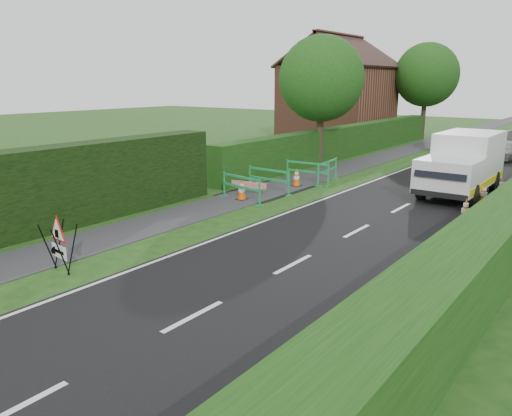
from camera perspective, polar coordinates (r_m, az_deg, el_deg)
The scene contains 19 objects.
ground at distance 11.05m, azimuth -20.43°, elevation -9.97°, with size 120.00×120.00×0.00m, color #164313.
footpath at distance 42.11m, azimuth 20.89°, elevation 7.42°, with size 2.00×90.00×0.02m, color #2D2D30.
hedge_west_far at distance 30.78m, azimuth 10.28°, elevation 5.91°, with size 1.00×24.00×1.80m, color #14380F.
house_west at distance 39.90m, azimuth 9.28°, elevation 12.00°, with size 7.50×7.40×7.88m.
tree_nw at distance 26.76m, azimuth 7.48°, elevation 14.42°, with size 4.40×4.40×6.70m.
tree_fw at distance 41.42m, azimuth 18.91°, elevation 14.19°, with size 4.80×4.80×7.24m.
triangle_sign at distance 12.46m, azimuth -21.75°, elevation -3.35°, with size 0.86×0.86×1.17m.
works_van at distance 21.23m, azimuth 22.58°, elevation 4.81°, with size 2.09×5.28×2.40m.
traffic_cone_0 at distance 17.19m, azimuth 22.82°, elevation -0.22°, with size 0.38×0.38×0.79m.
traffic_cone_1 at distance 19.99m, azimuth 24.57°, elevation 1.51°, with size 0.38×0.38×0.79m.
traffic_cone_2 at distance 21.31m, azimuth 26.25°, elevation 2.05°, with size 0.38×0.38×0.79m.
traffic_cone_3 at distance 18.84m, azimuth -1.66°, elevation 2.10°, with size 0.38×0.38×0.79m.
traffic_cone_4 at distance 21.37m, azimuth 4.65°, elevation 3.52°, with size 0.38×0.38×0.79m.
ped_barrier_0 at distance 18.57m, azimuth -1.71°, elevation 2.67°, with size 2.09×0.71×1.00m.
ped_barrier_1 at distance 20.07m, azimuth 1.46°, elevation 3.55°, with size 2.08×0.46×1.00m.
ped_barrier_2 at distance 21.89m, azimuth 5.91°, elevation 4.39°, with size 2.08×0.50×1.00m.
ped_barrier_3 at distance 22.27m, azimuth 8.16°, elevation 4.48°, with size 0.58×2.09×1.00m.
redwhite_plank at distance 19.57m, azimuth -0.83°, elevation 1.39°, with size 1.50×0.04×0.25m, color red.
hatchback_car at distance 32.05m, azimuth 26.53°, elevation 5.97°, with size 1.31×3.26×1.11m, color silver.
Camera 1 is at (8.70, -5.22, 4.37)m, focal length 35.00 mm.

